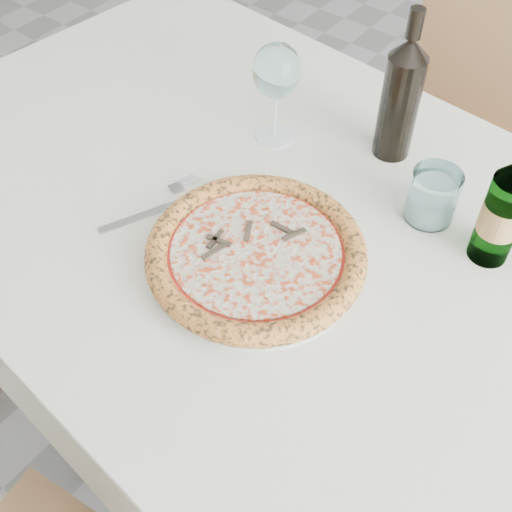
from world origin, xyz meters
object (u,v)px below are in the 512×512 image
object	(u,v)px
wine_glass	(277,73)
tumbler	(432,199)
dining_table	(293,261)
beer_bottle	(504,210)
plate	(256,261)
pizza	(256,253)
chair_far	(482,130)
wine_bottle	(401,97)

from	to	relation	value
wine_glass	tumbler	xyz separation A→B (m)	(0.31, -0.01, -0.09)
dining_table	wine_glass	world-z (taller)	wine_glass
dining_table	beer_bottle	distance (m)	0.34
dining_table	plate	distance (m)	0.14
wine_glass	tumbler	size ratio (longest dim) A/B	2.12
pizza	chair_far	bearing A→B (deg)	86.85
dining_table	pizza	bearing A→B (deg)	-90.00
dining_table	wine_glass	distance (m)	0.31
wine_glass	plate	bearing A→B (deg)	-58.39
dining_table	chair_far	size ratio (longest dim) A/B	1.73
plate	wine_bottle	world-z (taller)	wine_bottle
beer_bottle	wine_bottle	world-z (taller)	wine_bottle
chair_far	pizza	distance (m)	0.86
chair_far	beer_bottle	world-z (taller)	beer_bottle
pizza	tumbler	distance (m)	0.29
dining_table	wine_glass	size ratio (longest dim) A/B	8.74
pizza	wine_bottle	bearing A→B (deg)	86.20
chair_far	wine_bottle	distance (m)	0.58
wine_glass	wine_bottle	distance (m)	0.21
beer_bottle	tumbler	bearing A→B (deg)	170.35
dining_table	wine_bottle	xyz separation A→B (m)	(0.02, 0.25, 0.20)
beer_bottle	plate	bearing A→B (deg)	-138.47
dining_table	tumbler	size ratio (longest dim) A/B	18.57
dining_table	tumbler	world-z (taller)	tumbler
wine_glass	pizza	bearing A→B (deg)	-58.39
tumbler	wine_bottle	size ratio (longest dim) A/B	0.33
dining_table	tumbler	xyz separation A→B (m)	(0.15, 0.15, 0.12)
plate	tumbler	world-z (taller)	tumbler
chair_far	plate	xyz separation A→B (m)	(-0.05, -0.82, 0.23)
wine_glass	tumbler	distance (m)	0.33
dining_table	beer_bottle	size ratio (longest dim) A/B	6.95
wine_bottle	plate	bearing A→B (deg)	-93.80
wine_glass	tumbler	bearing A→B (deg)	-2.04
pizza	tumbler	world-z (taller)	tumbler
wine_glass	dining_table	bearing A→B (deg)	-45.06
pizza	tumbler	size ratio (longest dim) A/B	3.75
tumbler	wine_bottle	xyz separation A→B (m)	(-0.13, 0.10, 0.08)
plate	wine_glass	distance (m)	0.33
tumbler	beer_bottle	xyz separation A→B (m)	(0.11, -0.02, 0.06)
plate	wine_glass	xyz separation A→B (m)	(-0.16, 0.26, 0.12)
wine_glass	beer_bottle	world-z (taller)	beer_bottle
chair_far	tumbler	size ratio (longest dim) A/B	10.74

